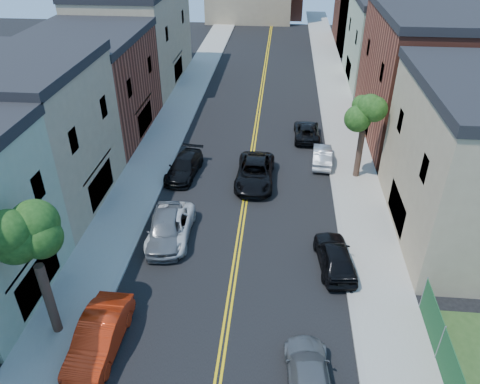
% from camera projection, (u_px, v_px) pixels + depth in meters
% --- Properties ---
extents(sidewalk_left, '(3.20, 100.00, 0.15)m').
position_uv_depth(sidewalk_left, '(175.00, 115.00, 43.68)').
color(sidewalk_left, gray).
rests_on(sidewalk_left, ground).
extents(sidewalk_right, '(3.20, 100.00, 0.15)m').
position_uv_depth(sidewalk_right, '(343.00, 122.00, 42.45)').
color(sidewalk_right, gray).
rests_on(sidewalk_right, ground).
extents(curb_left, '(0.30, 100.00, 0.15)m').
position_uv_depth(curb_left, '(193.00, 116.00, 43.55)').
color(curb_left, gray).
rests_on(curb_left, ground).
extents(curb_right, '(0.30, 100.00, 0.15)m').
position_uv_depth(curb_right, '(324.00, 121.00, 42.59)').
color(curb_right, gray).
rests_on(curb_right, ground).
extents(bldg_left_tan_near, '(9.00, 10.00, 9.00)m').
position_uv_depth(bldg_left_tan_near, '(25.00, 140.00, 29.18)').
color(bldg_left_tan_near, '#998466').
rests_on(bldg_left_tan_near, ground).
extents(bldg_left_brick, '(9.00, 12.00, 8.00)m').
position_uv_depth(bldg_left_brick, '(90.00, 88.00, 38.69)').
color(bldg_left_brick, brown).
rests_on(bldg_left_brick, ground).
extents(bldg_left_tan_far, '(9.00, 16.00, 9.50)m').
position_uv_depth(bldg_left_tan_far, '(136.00, 37.00, 50.06)').
color(bldg_left_tan_far, '#998466').
rests_on(bldg_left_tan_far, ground).
extents(bldg_right_brick, '(9.00, 14.00, 10.00)m').
position_uv_depth(bldg_right_brick, '(427.00, 79.00, 37.66)').
color(bldg_right_brick, brown).
rests_on(bldg_right_brick, ground).
extents(bldg_right_palegrn, '(9.00, 12.00, 8.50)m').
position_uv_depth(bldg_right_palegrn, '(393.00, 43.00, 49.83)').
color(bldg_right_palegrn, gray).
rests_on(bldg_right_palegrn, ground).
extents(tree_left_mid, '(5.20, 5.20, 9.29)m').
position_uv_depth(tree_left_mid, '(25.00, 219.00, 18.34)').
color(tree_left_mid, '#36231B').
rests_on(tree_left_mid, sidewalk_left).
extents(tree_right_far, '(4.40, 4.40, 8.03)m').
position_uv_depth(tree_right_far, '(367.00, 103.00, 31.00)').
color(tree_right_far, '#36231B').
rests_on(tree_right_far, sidewalk_right).
extents(red_sedan, '(1.83, 5.01, 1.64)m').
position_uv_depth(red_sedan, '(99.00, 336.00, 20.57)').
color(red_sedan, red).
rests_on(red_sedan, ground).
extents(white_pickup, '(2.53, 5.24, 1.44)m').
position_uv_depth(white_pickup, '(170.00, 228.00, 27.55)').
color(white_pickup, silver).
rests_on(white_pickup, ground).
extents(grey_car_left, '(2.60, 5.18, 1.69)m').
position_uv_depth(grey_car_left, '(165.00, 229.00, 27.29)').
color(grey_car_left, slate).
rests_on(grey_car_left, ground).
extents(black_car_left, '(2.50, 5.05, 1.41)m').
position_uv_depth(black_car_left, '(184.00, 166.00, 33.99)').
color(black_car_left, black).
rests_on(black_car_left, ground).
extents(grey_car_right, '(2.18, 4.68, 1.32)m').
position_uv_depth(grey_car_right, '(309.00, 375.00, 19.07)').
color(grey_car_right, '#54585B').
rests_on(grey_car_right, ground).
extents(black_car_right, '(2.35, 4.72, 1.55)m').
position_uv_depth(black_car_right, '(335.00, 256.00, 25.30)').
color(black_car_right, black).
rests_on(black_car_right, ground).
extents(silver_car_right, '(1.66, 4.11, 1.33)m').
position_uv_depth(silver_car_right, '(322.00, 156.00, 35.51)').
color(silver_car_right, '#B6B9BF').
rests_on(silver_car_right, ground).
extents(dark_car_right_far, '(2.15, 4.60, 1.27)m').
position_uv_depth(dark_car_right_far, '(307.00, 131.00, 39.37)').
color(dark_car_right_far, black).
rests_on(dark_car_right_far, ground).
extents(black_suv_lane, '(2.69, 5.74, 1.59)m').
position_uv_depth(black_suv_lane, '(255.00, 173.00, 33.03)').
color(black_suv_lane, black).
rests_on(black_suv_lane, ground).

